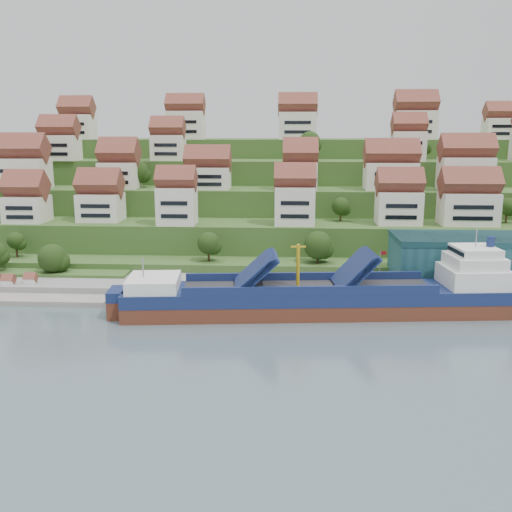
{
  "coord_description": "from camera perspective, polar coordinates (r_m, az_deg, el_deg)",
  "views": [
    {
      "loc": [
        -0.13,
        -101.16,
        32.71
      ],
      "look_at": [
        -6.81,
        14.0,
        8.0
      ],
      "focal_mm": 40.0,
      "sensor_mm": 36.0,
      "label": 1
    }
  ],
  "objects": [
    {
      "name": "ground",
      "position": [
        106.32,
        3.24,
        -5.85
      ],
      "size": [
        300.0,
        300.0,
        0.0
      ],
      "primitive_type": "plane",
      "color": "slate",
      "rests_on": "ground"
    },
    {
      "name": "quay",
      "position": [
        122.05,
        12.71,
        -3.22
      ],
      "size": [
        180.0,
        14.0,
        2.2
      ],
      "primitive_type": "cube",
      "color": "gray",
      "rests_on": "ground"
    },
    {
      "name": "pebble_beach",
      "position": [
        131.12,
        -23.03,
        -3.12
      ],
      "size": [
        45.0,
        20.0,
        1.0
      ],
      "primitive_type": "cube",
      "color": "gray",
      "rests_on": "ground"
    },
    {
      "name": "hillside",
      "position": [
        205.9,
        3.35,
        5.92
      ],
      "size": [
        260.0,
        128.0,
        31.0
      ],
      "color": "#2D4C1E",
      "rests_on": "ground"
    },
    {
      "name": "hillside_village",
      "position": [
        161.51,
        3.69,
        9.02
      ],
      "size": [
        156.61,
        63.76,
        29.04
      ],
      "color": "white",
      "rests_on": "ground"
    },
    {
      "name": "hillside_trees",
      "position": [
        146.32,
        -0.82,
        5.66
      ],
      "size": [
        139.06,
        62.53,
        30.96
      ],
      "color": "#254015",
      "rests_on": "ground"
    },
    {
      "name": "flagpole",
      "position": [
        115.57,
        12.32,
        -1.11
      ],
      "size": [
        1.28,
        0.16,
        8.0
      ],
      "color": "gray",
      "rests_on": "quay"
    },
    {
      "name": "beach_huts",
      "position": [
        130.56,
        -24.12,
        -2.55
      ],
      "size": [
        14.4,
        3.7,
        2.2
      ],
      "color": "white",
      "rests_on": "pebble_beach"
    },
    {
      "name": "cargo_ship",
      "position": [
        106.68,
        7.19,
        -4.15
      ],
      "size": [
        71.64,
        17.88,
        15.63
      ],
      "rotation": [
        0.0,
        0.0,
        0.1
      ],
      "color": "#5F2D1D",
      "rests_on": "ground"
    }
  ]
}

